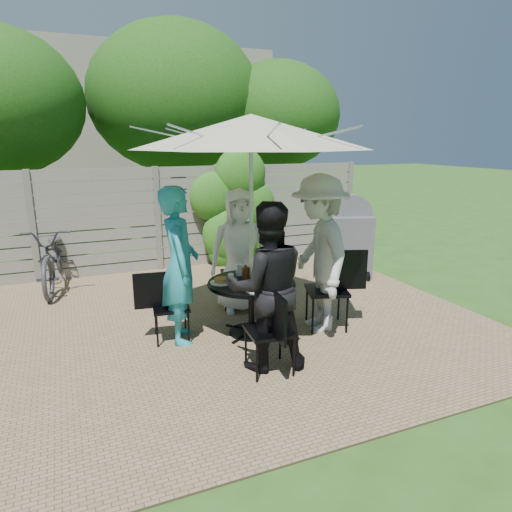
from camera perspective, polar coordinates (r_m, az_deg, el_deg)
name	(u,v)px	position (r m, az deg, el deg)	size (l,w,h in m)	color
backyard_envelope	(111,129)	(15.39, -17.64, 14.91)	(60.00, 60.00, 5.00)	#2D5119
patio_table	(251,297)	(5.47, -0.57, -5.21)	(1.21, 1.21, 0.67)	black
umbrella	(251,132)	(5.15, -0.63, 15.27)	(3.13, 3.13, 2.57)	silver
chair_back	(239,286)	(6.42, -2.19, -3.82)	(0.57, 0.75, 0.98)	black
person_back	(240,251)	(6.14, -2.04, 0.62)	(0.82, 0.54, 1.68)	white
chair_left	(170,320)	(5.46, -10.66, -7.91)	(0.64, 0.46, 0.85)	black
person_left	(180,266)	(5.25, -9.52, -1.21)	(0.66, 0.44, 1.82)	teal
chair_front	(270,348)	(4.67, 1.72, -11.37)	(0.48, 0.68, 0.92)	black
person_front	(267,287)	(4.57, 1.37, -3.95)	(0.84, 0.66, 1.73)	black
chair_right	(328,305)	(5.77, 8.96, -6.08)	(0.77, 0.61, 1.00)	black
person_right	(319,254)	(5.53, 7.89, 0.21)	(1.24, 0.71, 1.92)	beige
plate_back	(246,271)	(5.73, -1.26, -1.87)	(0.26, 0.26, 0.06)	white
plate_left	(221,281)	(5.34, -4.38, -3.14)	(0.26, 0.26, 0.06)	white
plate_front	(257,289)	(5.06, 0.19, -4.12)	(0.26, 0.26, 0.06)	white
plate_right	(281,277)	(5.47, 3.13, -2.70)	(0.26, 0.26, 0.06)	white
glass_back	(239,270)	(5.61, -2.13, -1.77)	(0.07, 0.07, 0.14)	silver
glass_left	(231,279)	(5.24, -3.16, -2.95)	(0.07, 0.07, 0.14)	silver
glass_front	(265,282)	(5.16, 1.11, -3.22)	(0.07, 0.07, 0.14)	silver
syrup_jug	(246,274)	(5.41, -1.31, -2.25)	(0.09, 0.09, 0.16)	#59280C
coffee_cup	(256,271)	(5.61, 0.00, -1.86)	(0.08, 0.08, 0.12)	#C6B293
bicycle	(55,257)	(7.82, -23.82, -0.07)	(0.68, 1.96, 1.03)	#333338
bbq_grill	(349,240)	(7.83, 11.56, 1.92)	(0.83, 0.73, 1.43)	#5A5A5F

